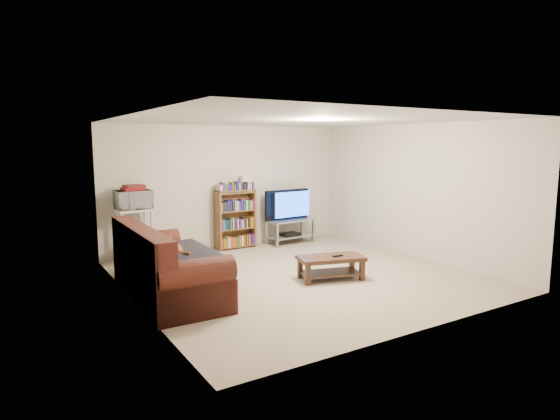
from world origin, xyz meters
TOP-DOWN VIEW (x-y plane):
  - floor at (0.00, 0.00)m, footprint 5.00×5.00m
  - ceiling at (0.00, 0.00)m, footprint 5.00×5.00m
  - wall_back at (0.00, 2.50)m, footprint 5.00×0.00m
  - wall_front at (0.00, -2.50)m, footprint 5.00×0.00m
  - wall_left at (-2.50, 0.00)m, footprint 0.00×5.00m
  - wall_right at (2.50, 0.00)m, footprint 0.00×5.00m
  - sofa at (-2.12, 0.14)m, footprint 1.02×2.29m
  - blanket at (-1.93, -0.01)m, footprint 0.96×1.20m
  - cat at (-1.93, 0.19)m, footprint 0.26×0.62m
  - coffee_table at (0.32, -0.40)m, footprint 1.08×0.74m
  - remote at (0.39, -0.47)m, footprint 0.17×0.06m
  - tv_stand at (1.20, 2.13)m, footprint 1.02×0.52m
  - television at (1.20, 2.13)m, footprint 1.08×0.22m
  - dvd_player at (1.20, 2.13)m, footprint 0.42×0.31m
  - bookshelf at (0.04, 2.30)m, footprint 0.81×0.27m
  - shelf_clutter at (0.14, 2.32)m, footprint 0.59×0.19m
  - microwave_stand at (-1.95, 2.18)m, footprint 0.61×0.46m
  - microwave at (-1.95, 2.18)m, footprint 0.60×0.43m
  - game_boxes at (-1.95, 2.18)m, footprint 0.36×0.32m

SIDE VIEW (x-z plane):
  - floor at x=0.00m, z-range 0.00..0.00m
  - dvd_player at x=1.20m, z-range 0.16..0.22m
  - coffee_table at x=0.32m, z-range 0.07..0.43m
  - tv_stand at x=1.20m, z-range 0.09..0.59m
  - sofa at x=-2.12m, z-range -0.15..0.82m
  - remote at x=0.39m, z-range 0.36..0.38m
  - blanket at x=-1.93m, z-range 0.47..0.66m
  - bookshelf at x=0.04m, z-range 0.02..1.18m
  - microwave_stand at x=-1.95m, z-range 0.13..1.07m
  - cat at x=-1.93m, z-range 0.53..0.72m
  - television at x=1.20m, z-range 0.50..1.11m
  - microwave at x=-1.95m, z-range 0.94..1.26m
  - wall_back at x=0.00m, z-range -1.30..3.70m
  - wall_front at x=0.00m, z-range -1.30..3.70m
  - wall_left at x=-2.50m, z-range -1.30..3.70m
  - wall_right at x=2.50m, z-range -1.30..3.70m
  - shelf_clutter at x=0.14m, z-range 1.13..1.41m
  - game_boxes at x=-1.95m, z-range 1.26..1.31m
  - ceiling at x=0.00m, z-range 2.40..2.40m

